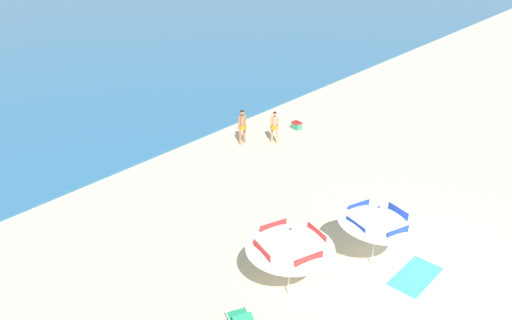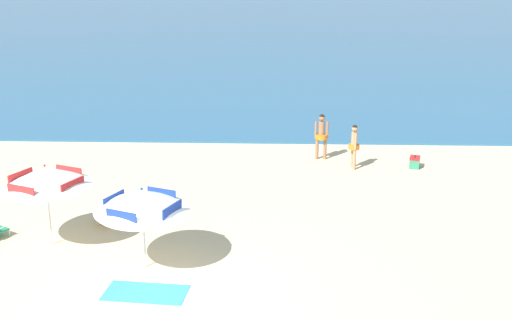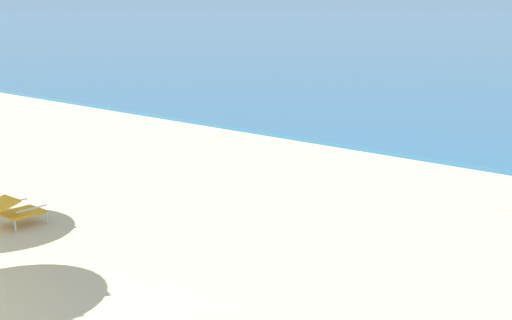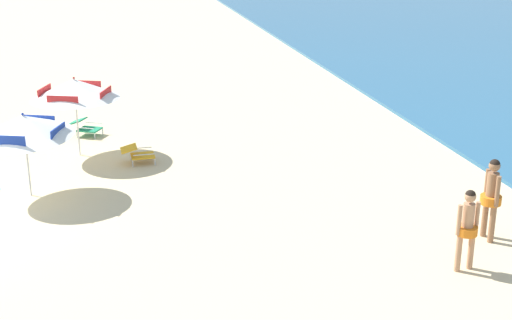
{
  "view_description": "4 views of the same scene",
  "coord_description": "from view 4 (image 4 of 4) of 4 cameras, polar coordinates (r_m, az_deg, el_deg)",
  "views": [
    {
      "loc": [
        -11.61,
        -2.29,
        8.56
      ],
      "look_at": [
        1.09,
        7.83,
        1.04
      ],
      "focal_mm": 32.06,
      "sensor_mm": 36.0,
      "label": 1
    },
    {
      "loc": [
        2.31,
        -11.26,
        6.68
      ],
      "look_at": [
        1.62,
        7.5,
        0.97
      ],
      "focal_mm": 43.46,
      "sensor_mm": 36.0,
      "label": 2
    },
    {
      "loc": [
        7.74,
        -1.36,
        3.64
      ],
      "look_at": [
        -0.36,
        8.09,
        0.77
      ],
      "focal_mm": 50.76,
      "sensor_mm": 36.0,
      "label": 3
    },
    {
      "loc": [
        16.01,
        3.03,
        6.51
      ],
      "look_at": [
        -0.18,
        7.14,
        0.62
      ],
      "focal_mm": 52.28,
      "sensor_mm": 36.0,
      "label": 4
    }
  ],
  "objects": [
    {
      "name": "person_standing_near_shore",
      "position": [
        15.46,
        17.57,
        -2.47
      ],
      "size": [
        0.51,
        0.42,
        1.71
      ],
      "color": "#8C6042",
      "rests_on": "ground"
    },
    {
      "name": "person_standing_beside",
      "position": [
        14.09,
        15.88,
        -4.76
      ],
      "size": [
        0.39,
        0.47,
        1.58
      ],
      "color": "tan",
      "rests_on": "ground"
    },
    {
      "name": "lounge_chair_facing_sea",
      "position": [
        22.08,
        -12.93,
        2.52
      ],
      "size": [
        0.88,
        1.01,
        0.5
      ],
      "color": "#1E7F56",
      "rests_on": "ground"
    },
    {
      "name": "lounge_chair_under_umbrella",
      "position": [
        22.16,
        -16.78,
        2.24
      ],
      "size": [
        0.76,
        0.99,
        0.51
      ],
      "color": "teal",
      "rests_on": "ground"
    },
    {
      "name": "beach_umbrella_striped_second",
      "position": [
        17.51,
        -17.35,
        2.49
      ],
      "size": [
        3.15,
        3.15,
        2.01
      ],
      "color": "silver",
      "rests_on": "ground"
    },
    {
      "name": "lounge_chair_beside_umbrella",
      "position": [
        19.48,
        -9.03,
        0.52
      ],
      "size": [
        0.59,
        0.86,
        0.49
      ],
      "color": "gold",
      "rests_on": "ground"
    },
    {
      "name": "beach_umbrella_striped_main",
      "position": [
        20.01,
        -13.71,
        5.3
      ],
      "size": [
        2.96,
        2.95,
        2.14
      ],
      "color": "silver",
      "rests_on": "ground"
    }
  ]
}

